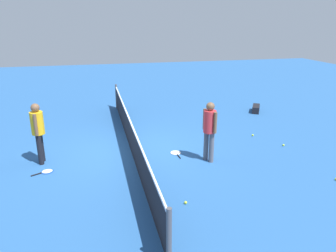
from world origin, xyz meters
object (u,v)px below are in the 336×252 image
object	(u,v)px
player_near_side	(210,127)
tennis_ball_midcourt	(336,179)
tennis_racket_near_player	(176,153)
player_far_side	(38,128)
tennis_racket_far_player	(46,172)
equipment_bag	(256,108)
tennis_ball_near_player	(253,135)
tennis_ball_by_net	(283,145)
tennis_ball_baseline	(186,203)

from	to	relation	value
player_near_side	tennis_ball_midcourt	world-z (taller)	player_near_side
player_near_side	tennis_racket_near_player	world-z (taller)	player_near_side
tennis_racket_near_player	tennis_ball_midcourt	xyz separation A→B (m)	(-2.55, -3.45, 0.02)
tennis_racket_near_player	player_far_side	bearing A→B (deg)	86.13
player_near_side	tennis_racket_far_player	size ratio (longest dim) A/B	2.85
tennis_ball_midcourt	equipment_bag	size ratio (longest dim) A/B	0.08
tennis_racket_near_player	tennis_ball_near_player	bearing A→B (deg)	-74.01
tennis_racket_far_player	player_near_side	bearing A→B (deg)	-93.90
player_near_side	tennis_ball_by_net	bearing A→B (deg)	-80.04
player_far_side	tennis_ball_midcourt	world-z (taller)	player_far_side
tennis_ball_near_player	equipment_bag	size ratio (longest dim) A/B	0.08
tennis_ball_by_net	tennis_ball_midcourt	distance (m)	2.33
tennis_racket_far_player	tennis_ball_near_player	world-z (taller)	tennis_ball_near_player
equipment_bag	player_far_side	bearing A→B (deg)	111.94
player_far_side	tennis_racket_near_player	size ratio (longest dim) A/B	2.87
tennis_racket_near_player	equipment_bag	bearing A→B (deg)	-51.41
player_near_side	tennis_racket_near_player	bearing A→B (deg)	47.91
tennis_racket_far_player	equipment_bag	distance (m)	9.08
tennis_racket_far_player	tennis_ball_midcourt	bearing A→B (deg)	-106.96
player_far_side	tennis_ball_baseline	xyz separation A→B (m)	(-2.96, -3.30, -0.98)
tennis_ball_by_net	tennis_ball_midcourt	size ratio (longest dim) A/B	1.00
tennis_racket_far_player	equipment_bag	size ratio (longest dim) A/B	0.72
tennis_ball_near_player	tennis_ball_baseline	xyz separation A→B (m)	(-3.55, 3.44, 0.00)
player_near_side	tennis_racket_near_player	xyz separation A→B (m)	(0.69, 0.76, -1.00)
tennis_racket_near_player	equipment_bag	size ratio (longest dim) A/B	0.71
tennis_ball_near_player	tennis_racket_far_player	bearing A→B (deg)	100.63
tennis_racket_near_player	tennis_ball_baseline	bearing A→B (deg)	169.65
tennis_racket_near_player	tennis_ball_baseline	xyz separation A→B (m)	(-2.71, 0.49, 0.02)
tennis_racket_far_player	tennis_ball_by_net	bearing A→B (deg)	-88.60
player_near_side	tennis_ball_near_player	distance (m)	2.84
tennis_racket_far_player	tennis_ball_by_net	distance (m)	7.08
tennis_ball_baseline	equipment_bag	size ratio (longest dim) A/B	0.08
player_near_side	equipment_bag	distance (m)	5.77
tennis_racket_far_player	player_far_side	bearing A→B (deg)	14.92
tennis_ball_baseline	tennis_ball_by_net	bearing A→B (deg)	-57.75
tennis_ball_near_player	tennis_ball_by_net	world-z (taller)	same
tennis_racket_far_player	tennis_ball_by_net	world-z (taller)	tennis_ball_by_net
tennis_ball_by_net	equipment_bag	world-z (taller)	equipment_bag
player_far_side	tennis_racket_far_player	distance (m)	1.20
tennis_ball_midcourt	player_far_side	bearing A→B (deg)	68.85
tennis_ball_midcourt	tennis_racket_near_player	bearing A→B (deg)	53.58
tennis_ball_midcourt	tennis_ball_near_player	bearing A→B (deg)	8.60
tennis_racket_near_player	tennis_ball_by_net	xyz separation A→B (m)	(-0.22, -3.45, 0.02)
tennis_ball_near_player	tennis_ball_baseline	size ratio (longest dim) A/B	1.00
tennis_racket_near_player	tennis_ball_by_net	distance (m)	3.46
player_near_side	tennis_racket_far_player	distance (m)	4.51
tennis_racket_far_player	equipment_bag	xyz separation A→B (m)	(4.00, -8.15, 0.13)
tennis_ball_baseline	tennis_racket_far_player	bearing A→B (deg)	53.50
tennis_racket_far_player	tennis_ball_baseline	xyz separation A→B (m)	(-2.32, -3.13, 0.02)
tennis_racket_near_player	tennis_ball_by_net	bearing A→B (deg)	-93.58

